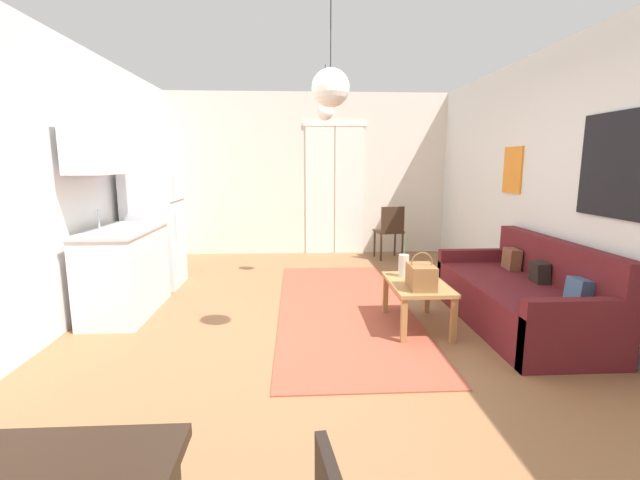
% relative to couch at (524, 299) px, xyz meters
% --- Properties ---
extents(ground_plane, '(5.33, 8.29, 0.10)m').
position_rel_couch_xyz_m(ground_plane, '(-1.97, -0.25, -0.32)').
color(ground_plane, '#8E603D').
extents(wall_back, '(4.93, 0.13, 2.72)m').
position_rel_couch_xyz_m(wall_back, '(-1.95, 3.64, 1.08)').
color(wall_back, silver).
rests_on(wall_back, ground_plane).
extents(wall_right, '(0.12, 7.89, 2.72)m').
position_rel_couch_xyz_m(wall_right, '(0.45, -0.25, 1.09)').
color(wall_right, silver).
rests_on(wall_right, ground_plane).
extents(wall_left, '(0.12, 7.89, 2.72)m').
position_rel_couch_xyz_m(wall_left, '(-4.38, -0.25, 1.09)').
color(wall_left, white).
rests_on(wall_left, ground_plane).
extents(area_rug, '(1.38, 3.60, 0.01)m').
position_rel_couch_xyz_m(area_rug, '(-1.67, 0.61, -0.26)').
color(area_rug, '#9E4733').
rests_on(area_rug, ground_plane).
extents(couch, '(0.88, 1.98, 0.83)m').
position_rel_couch_xyz_m(couch, '(0.00, 0.00, 0.00)').
color(couch, '#5B191E').
rests_on(couch, ground_plane).
extents(coffee_table, '(0.52, 0.86, 0.44)m').
position_rel_couch_xyz_m(coffee_table, '(-1.04, 0.03, 0.11)').
color(coffee_table, '#A87542').
rests_on(coffee_table, ground_plane).
extents(bamboo_vase, '(0.10, 0.10, 0.44)m').
position_rel_couch_xyz_m(bamboo_vase, '(-1.12, 0.25, 0.28)').
color(bamboo_vase, beige).
rests_on(bamboo_vase, coffee_table).
extents(handbag, '(0.23, 0.31, 0.33)m').
position_rel_couch_xyz_m(handbag, '(-1.06, -0.17, 0.28)').
color(handbag, brown).
rests_on(handbag, coffee_table).
extents(refrigerator, '(0.63, 0.65, 1.65)m').
position_rel_couch_xyz_m(refrigerator, '(-3.97, 1.64, 0.55)').
color(refrigerator, white).
rests_on(refrigerator, ground_plane).
extents(kitchen_counter, '(0.59, 1.20, 2.04)m').
position_rel_couch_xyz_m(kitchen_counter, '(-3.99, 0.60, 0.51)').
color(kitchen_counter, silver).
rests_on(kitchen_counter, ground_plane).
extents(accent_chair, '(0.47, 0.45, 0.87)m').
position_rel_couch_xyz_m(accent_chair, '(-0.66, 3.00, 0.23)').
color(accent_chair, '#382619').
rests_on(accent_chair, ground_plane).
extents(pendant_lamp_near, '(0.28, 0.28, 0.77)m').
position_rel_couch_xyz_m(pendant_lamp_near, '(-1.91, -0.55, 1.83)').
color(pendant_lamp_near, black).
extents(pendant_lamp_far, '(0.21, 0.21, 0.66)m').
position_rel_couch_xyz_m(pendant_lamp_far, '(-1.81, 1.61, 1.90)').
color(pendant_lamp_far, black).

